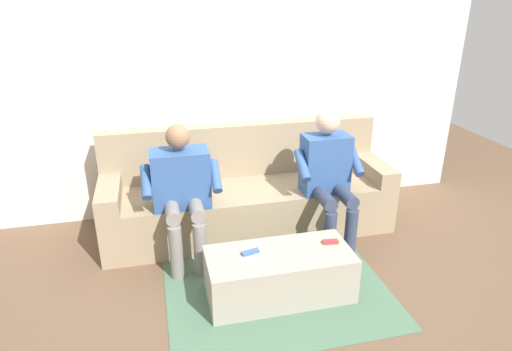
% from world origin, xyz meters
% --- Properties ---
extents(ground_plane, '(8.00, 8.00, 0.00)m').
position_xyz_m(ground_plane, '(0.00, 0.60, 0.00)').
color(ground_plane, brown).
extents(back_wall, '(4.68, 0.06, 2.76)m').
position_xyz_m(back_wall, '(0.00, -0.64, 1.38)').
color(back_wall, silver).
rests_on(back_wall, ground).
extents(couch, '(2.52, 0.74, 0.91)m').
position_xyz_m(couch, '(0.00, -0.13, 0.31)').
color(couch, '#9E896B').
rests_on(couch, ground).
extents(coffee_table, '(1.01, 0.46, 0.34)m').
position_xyz_m(coffee_table, '(0.00, 0.89, 0.17)').
color(coffee_table, '#A89E8E').
rests_on(coffee_table, ground).
extents(person_left_seated, '(0.54, 0.56, 1.15)m').
position_xyz_m(person_left_seated, '(-0.60, 0.25, 0.64)').
color(person_left_seated, '#335693').
rests_on(person_left_seated, ground).
extents(person_right_seated, '(0.60, 0.53, 1.10)m').
position_xyz_m(person_right_seated, '(0.60, 0.22, 0.62)').
color(person_right_seated, '#335693').
rests_on(person_right_seated, ground).
extents(remote_red, '(0.11, 0.05, 0.02)m').
position_xyz_m(remote_red, '(-0.39, 0.85, 0.35)').
color(remote_red, '#B73333').
rests_on(remote_red, coffee_table).
extents(remote_blue, '(0.13, 0.07, 0.02)m').
position_xyz_m(remote_blue, '(0.20, 0.85, 0.35)').
color(remote_blue, '#3860B7').
rests_on(remote_blue, coffee_table).
extents(floor_rug, '(1.59, 1.39, 0.01)m').
position_xyz_m(floor_rug, '(0.00, 0.78, 0.00)').
color(floor_rug, '#4C7056').
rests_on(floor_rug, ground).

